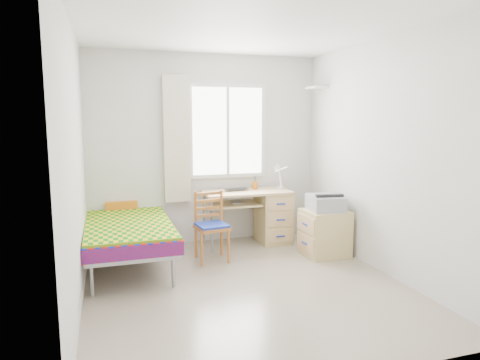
% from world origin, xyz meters
% --- Properties ---
extents(floor, '(3.50, 3.50, 0.00)m').
position_xyz_m(floor, '(0.00, 0.00, 0.00)').
color(floor, '#BCAD93').
rests_on(floor, ground).
extents(ceiling, '(3.50, 3.50, 0.00)m').
position_xyz_m(ceiling, '(0.00, 0.00, 2.60)').
color(ceiling, white).
rests_on(ceiling, wall_back).
extents(wall_back, '(3.20, 0.00, 3.20)m').
position_xyz_m(wall_back, '(0.00, 1.75, 1.30)').
color(wall_back, silver).
rests_on(wall_back, ground).
extents(wall_left, '(0.00, 3.50, 3.50)m').
position_xyz_m(wall_left, '(-1.60, 0.00, 1.30)').
color(wall_left, silver).
rests_on(wall_left, ground).
extents(wall_right, '(0.00, 3.50, 3.50)m').
position_xyz_m(wall_right, '(1.60, 0.00, 1.30)').
color(wall_right, silver).
rests_on(wall_right, ground).
extents(window, '(1.10, 0.04, 1.30)m').
position_xyz_m(window, '(0.30, 1.73, 1.55)').
color(window, white).
rests_on(window, wall_back).
extents(curtain, '(0.35, 0.05, 1.70)m').
position_xyz_m(curtain, '(-0.42, 1.68, 1.45)').
color(curtain, beige).
rests_on(curtain, wall_back).
extents(floating_shelf, '(0.20, 0.32, 0.03)m').
position_xyz_m(floating_shelf, '(1.49, 1.40, 2.15)').
color(floating_shelf, white).
rests_on(floating_shelf, wall_right).
extents(bed, '(0.99, 2.10, 0.91)m').
position_xyz_m(bed, '(-1.12, 1.19, 0.44)').
color(bed, '#97989F').
rests_on(bed, floor).
extents(desk, '(1.19, 0.56, 0.74)m').
position_xyz_m(desk, '(0.80, 1.41, 0.40)').
color(desk, tan).
rests_on(desk, floor).
extents(chair, '(0.41, 0.41, 0.85)m').
position_xyz_m(chair, '(-0.13, 0.93, 0.48)').
color(chair, '#95541C').
rests_on(chair, floor).
extents(cabinet, '(0.56, 0.50, 0.58)m').
position_xyz_m(cabinet, '(1.27, 0.65, 0.29)').
color(cabinet, tan).
rests_on(cabinet, floor).
extents(printer, '(0.45, 0.50, 0.20)m').
position_xyz_m(printer, '(1.27, 0.66, 0.68)').
color(printer, '#A6AAAE').
rests_on(printer, cabinet).
extents(laptop, '(0.35, 0.25, 0.03)m').
position_xyz_m(laptop, '(0.37, 1.45, 0.76)').
color(laptop, black).
rests_on(laptop, desk).
extents(pen_cup, '(0.09, 0.09, 0.10)m').
position_xyz_m(pen_cup, '(0.64, 1.55, 0.79)').
color(pen_cup, orange).
rests_on(pen_cup, desk).
extents(task_lamp, '(0.22, 0.31, 0.38)m').
position_xyz_m(task_lamp, '(0.93, 1.34, 0.98)').
color(task_lamp, white).
rests_on(task_lamp, desk).
extents(book, '(0.17, 0.22, 0.02)m').
position_xyz_m(book, '(0.27, 1.44, 0.59)').
color(book, gray).
rests_on(book, desk).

